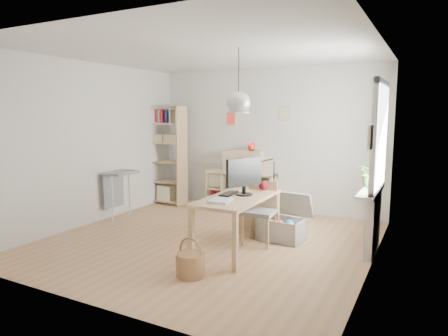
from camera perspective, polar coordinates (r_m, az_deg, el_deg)
The scene contains 20 objects.
ground at distance 5.96m, azimuth -2.23°, elevation -10.35°, with size 4.50×4.50×0.00m, color #A67753.
room_shell at distance 5.27m, azimuth 2.08°, elevation 9.38°, with size 4.50×4.50×4.50m.
window_unit at distance 5.54m, azimuth 21.44°, elevation 4.10°, with size 0.07×1.16×1.46m.
radiator at distance 5.73m, azimuth 20.51°, elevation -7.43°, with size 0.10×0.80×0.80m, color white.
windowsill at distance 5.64m, azimuth 20.22°, elevation -3.16°, with size 0.22×1.20×0.06m, color white.
desk at distance 5.41m, azimuth 2.01°, elevation -5.02°, with size 0.70×1.50×0.75m.
cube_shelf at distance 7.88m, azimuth 2.34°, elevation -3.58°, with size 1.40×0.38×0.72m.
tall_bookshelf at distance 8.32m, azimuth -8.26°, elevation 2.45°, with size 0.80×0.38×2.00m.
side_table at distance 7.26m, azimuth -14.93°, elevation -1.87°, with size 0.40×0.55×0.85m.
chair at distance 5.78m, azimuth 5.19°, elevation -5.78°, with size 0.47×0.47×0.88m.
wicker_basket at distance 4.71m, azimuth -4.83°, elevation -13.47°, with size 0.33×0.33×0.46m.
storage_chest at distance 6.04m, azimuth 8.49°, elevation -8.01°, with size 0.70×0.77×0.67m.
monitor at distance 5.41m, azimuth 2.90°, elevation -0.92°, with size 0.29×0.55×0.51m.
keyboard at distance 5.51m, azimuth 0.69°, elevation -3.67°, with size 0.14×0.38×0.02m, color black.
task_lamp at distance 5.83m, azimuth 5.11°, elevation -0.17°, with size 0.41×0.15×0.44m.
yarn_ball at distance 5.80m, azimuth 5.67°, elevation -2.56°, with size 0.13×0.13×0.13m, color #46090B.
paper_tray at distance 5.04m, azimuth -0.52°, elevation -4.69°, with size 0.24×0.30×0.03m, color white.
drawer_chest at distance 7.71m, azimuth 2.75°, elevation 0.92°, with size 0.74×0.34×0.42m, color tan.
red_vase at distance 7.61m, azimuth 3.95°, elevation 3.05°, with size 0.14×0.14×0.17m, color #A0150D.
potted_plant at distance 5.78m, azimuth 20.36°, elevation -0.71°, with size 0.34×0.29×0.38m, color #3B6A27.
Camera 1 is at (2.83, -4.90, 1.86)m, focal length 32.00 mm.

